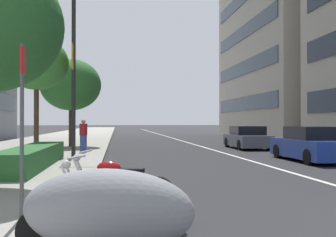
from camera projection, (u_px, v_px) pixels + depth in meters
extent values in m
cube|color=gray|center=(61.00, 141.00, 33.62)|extent=(160.00, 8.17, 0.15)
cube|color=silver|center=(173.00, 138.00, 39.87)|extent=(110.00, 0.16, 0.01)
ellipsoid|color=gray|center=(107.00, 210.00, 4.69)|extent=(1.33, 2.19, 0.97)
cylinder|color=black|center=(40.00, 233.00, 4.81)|extent=(0.27, 0.61, 0.60)
cylinder|color=black|center=(67.00, 205.00, 6.38)|extent=(0.33, 0.63, 0.62)
cylinder|color=silver|center=(67.00, 205.00, 6.38)|extent=(0.23, 0.34, 0.31)
cylinder|color=black|center=(164.00, 210.00, 6.01)|extent=(0.33, 0.63, 0.62)
cylinder|color=silver|center=(164.00, 210.00, 6.01)|extent=(0.23, 0.34, 0.31)
cube|color=silver|center=(114.00, 208.00, 6.20)|extent=(0.38, 0.45, 0.28)
cube|color=black|center=(125.00, 182.00, 6.16)|extent=(0.43, 0.68, 0.10)
ellipsoid|color=black|center=(104.00, 177.00, 6.24)|extent=(0.39, 0.52, 0.24)
cylinder|color=silver|center=(70.00, 186.00, 6.30)|extent=(0.15, 0.31, 0.64)
cylinder|color=silver|center=(74.00, 185.00, 6.44)|extent=(0.15, 0.31, 0.64)
cylinder|color=silver|center=(77.00, 157.00, 6.35)|extent=(0.57, 0.25, 0.04)
sphere|color=silver|center=(66.00, 164.00, 6.39)|extent=(0.14, 0.14, 0.14)
cylinder|color=silver|center=(134.00, 214.00, 6.27)|extent=(0.33, 0.67, 0.16)
cylinder|color=black|center=(78.00, 191.00, 7.72)|extent=(0.28, 0.61, 0.60)
cylinder|color=silver|center=(78.00, 191.00, 7.72)|extent=(0.21, 0.33, 0.30)
cylinder|color=black|center=(158.00, 193.00, 7.49)|extent=(0.28, 0.61, 0.60)
cylinder|color=silver|center=(158.00, 193.00, 7.49)|extent=(0.21, 0.33, 0.30)
cube|color=silver|center=(118.00, 193.00, 7.61)|extent=(0.35, 0.44, 0.28)
cube|color=black|center=(127.00, 171.00, 7.58)|extent=(0.38, 0.68, 0.10)
ellipsoid|color=#AD1116|center=(109.00, 167.00, 7.64)|extent=(0.35, 0.51, 0.24)
cylinder|color=silver|center=(81.00, 176.00, 7.64)|extent=(0.13, 0.32, 0.64)
cylinder|color=silver|center=(83.00, 175.00, 7.78)|extent=(0.13, 0.32, 0.64)
cylinder|color=silver|center=(86.00, 151.00, 7.70)|extent=(0.59, 0.20, 0.04)
sphere|color=silver|center=(77.00, 158.00, 7.73)|extent=(0.14, 0.14, 0.14)
cylinder|color=silver|center=(134.00, 197.00, 7.70)|extent=(0.27, 0.68, 0.16)
cube|color=navy|center=(310.00, 148.00, 16.70)|extent=(4.58, 1.80, 0.76)
cube|color=black|center=(312.00, 133.00, 16.54)|extent=(2.19, 1.64, 0.53)
cylinder|color=black|center=(278.00, 151.00, 18.10)|extent=(0.62, 0.23, 0.62)
cylinder|color=black|center=(312.00, 151.00, 18.29)|extent=(0.62, 0.23, 0.62)
cylinder|color=black|center=(309.00, 157.00, 15.11)|extent=(0.62, 0.23, 0.62)
cube|color=#4C515B|center=(247.00, 140.00, 24.55)|extent=(4.53, 1.96, 0.70)
cube|color=black|center=(247.00, 130.00, 24.49)|extent=(2.16, 1.75, 0.52)
cylinder|color=black|center=(227.00, 142.00, 25.94)|extent=(0.62, 0.23, 0.62)
cylinder|color=black|center=(253.00, 142.00, 26.11)|extent=(0.62, 0.23, 0.62)
cylinder|color=black|center=(240.00, 145.00, 22.99)|extent=(0.62, 0.23, 0.62)
cylinder|color=black|center=(269.00, 145.00, 23.17)|extent=(0.62, 0.23, 0.62)
cylinder|color=#47494C|center=(22.00, 131.00, 6.17)|extent=(0.06, 0.06, 2.67)
cube|color=red|center=(23.00, 60.00, 6.18)|extent=(0.32, 0.02, 0.40)
cylinder|color=#232326|center=(74.00, 59.00, 17.60)|extent=(0.18, 0.18, 8.45)
cube|color=gold|center=(73.00, 56.00, 17.25)|extent=(0.56, 0.03, 1.10)
cube|color=gold|center=(74.00, 59.00, 17.94)|extent=(0.56, 0.03, 1.10)
cube|color=#28602D|center=(33.00, 157.00, 13.36)|extent=(6.93, 1.10, 0.66)
cylinder|color=#473323|center=(36.00, 121.00, 17.97)|extent=(0.22, 0.22, 3.05)
ellipsoid|color=#387A33|center=(37.00, 63.00, 17.99)|extent=(2.82, 2.82, 2.39)
cylinder|color=#473323|center=(71.00, 127.00, 24.43)|extent=(0.22, 0.22, 2.36)
ellipsoid|color=#2D6B2D|center=(71.00, 85.00, 24.46)|extent=(3.67, 3.67, 3.12)
cube|color=#33478C|center=(83.00, 144.00, 19.69)|extent=(0.37, 0.32, 0.82)
cube|color=maroon|center=(83.00, 129.00, 19.70)|extent=(0.46, 0.36, 0.57)
sphere|color=tan|center=(83.00, 121.00, 19.70)|extent=(0.22, 0.22, 0.22)
cube|color=#384756|center=(243.00, 104.00, 43.67)|extent=(18.98, 0.08, 1.50)
cube|color=#384756|center=(243.00, 68.00, 43.70)|extent=(18.98, 0.08, 1.50)
cube|color=#384756|center=(243.00, 32.00, 43.73)|extent=(18.98, 0.08, 1.50)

